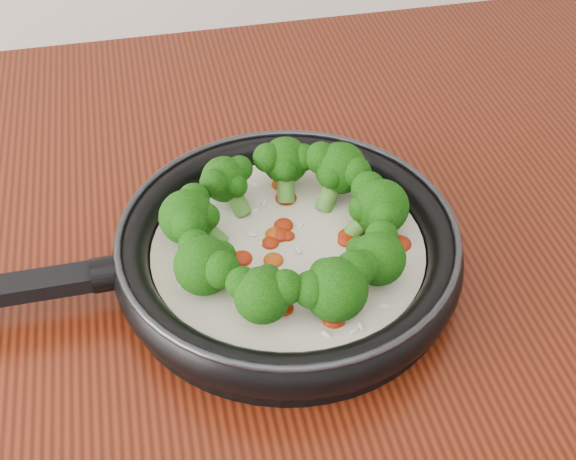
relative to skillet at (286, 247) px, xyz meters
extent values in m
cylinder|color=black|center=(0.00, 0.00, -0.03)|extent=(0.29, 0.29, 0.01)
torus|color=black|center=(0.00, 0.00, 0.00)|extent=(0.30, 0.30, 0.03)
torus|color=#2D2D33|center=(0.00, 0.00, 0.02)|extent=(0.29, 0.29, 0.01)
cube|color=black|center=(-0.23, 0.00, 0.00)|extent=(0.17, 0.03, 0.01)
cylinder|color=black|center=(-0.15, 0.00, 0.00)|extent=(0.03, 0.03, 0.03)
cylinder|color=silver|center=(0.00, 0.00, -0.01)|extent=(0.24, 0.24, 0.02)
ellipsoid|color=#961E07|center=(0.02, -0.09, 0.00)|extent=(0.02, 0.02, 0.01)
ellipsoid|color=#961E07|center=(0.05, 0.00, 0.00)|extent=(0.02, 0.02, 0.01)
ellipsoid|color=#B4420B|center=(0.09, 0.01, 0.00)|extent=(0.02, 0.02, 0.01)
ellipsoid|color=#961E07|center=(0.05, 0.00, 0.00)|extent=(0.02, 0.02, 0.01)
ellipsoid|color=#961E07|center=(-0.04, -0.01, 0.00)|extent=(0.02, 0.02, 0.01)
ellipsoid|color=#B4420B|center=(-0.01, 0.02, 0.00)|extent=(0.02, 0.02, 0.01)
ellipsoid|color=#961E07|center=(0.00, 0.01, 0.00)|extent=(0.02, 0.02, 0.01)
ellipsoid|color=#961E07|center=(-0.01, 0.01, 0.00)|extent=(0.02, 0.02, 0.01)
ellipsoid|color=#B4420B|center=(0.09, 0.05, 0.00)|extent=(0.01, 0.01, 0.01)
ellipsoid|color=#961E07|center=(0.04, -0.03, 0.00)|extent=(0.03, 0.03, 0.01)
ellipsoid|color=#961E07|center=(0.01, 0.06, 0.00)|extent=(0.02, 0.02, 0.01)
ellipsoid|color=#B4420B|center=(-0.01, -0.01, 0.00)|extent=(0.02, 0.02, 0.01)
ellipsoid|color=#961E07|center=(-0.02, -0.07, 0.00)|extent=(0.02, 0.02, 0.01)
ellipsoid|color=#961E07|center=(0.00, 0.02, 0.00)|extent=(0.02, 0.02, 0.01)
ellipsoid|color=#B4420B|center=(0.08, -0.02, 0.00)|extent=(0.02, 0.02, 0.01)
ellipsoid|color=#961E07|center=(-0.08, 0.00, 0.00)|extent=(0.02, 0.02, 0.01)
ellipsoid|color=#961E07|center=(0.10, -0.02, 0.00)|extent=(0.03, 0.03, 0.01)
ellipsoid|color=#B4420B|center=(0.01, 0.08, 0.00)|extent=(0.02, 0.02, 0.01)
ellipsoid|color=#961E07|center=(0.07, -0.01, 0.00)|extent=(0.02, 0.02, 0.01)
ellipsoid|color=#961E07|center=(0.00, 0.03, 0.00)|extent=(0.02, 0.02, 0.01)
ellipsoid|color=white|center=(0.02, 0.02, 0.00)|extent=(0.01, 0.01, 0.00)
ellipsoid|color=white|center=(-0.02, 0.01, 0.00)|extent=(0.01, 0.01, 0.00)
ellipsoid|color=white|center=(0.02, -0.06, 0.00)|extent=(0.01, 0.01, 0.00)
ellipsoid|color=white|center=(-0.01, 0.06, 0.00)|extent=(0.01, 0.01, 0.00)
ellipsoid|color=white|center=(-0.02, -0.06, 0.00)|extent=(0.01, 0.01, 0.00)
ellipsoid|color=white|center=(0.05, 0.08, 0.00)|extent=(0.01, 0.00, 0.00)
ellipsoid|color=white|center=(0.04, 0.06, 0.00)|extent=(0.01, 0.01, 0.00)
ellipsoid|color=white|center=(0.03, -0.10, 0.00)|extent=(0.01, 0.01, 0.00)
ellipsoid|color=white|center=(0.06, -0.03, 0.00)|extent=(0.01, 0.01, 0.00)
ellipsoid|color=white|center=(-0.02, 0.05, 0.00)|extent=(0.01, 0.01, 0.00)
ellipsoid|color=white|center=(-0.03, 0.02, 0.00)|extent=(0.01, 0.01, 0.00)
ellipsoid|color=white|center=(-0.05, -0.04, 0.00)|extent=(0.01, 0.01, 0.00)
ellipsoid|color=white|center=(-0.01, 0.09, 0.00)|extent=(0.01, 0.01, 0.00)
ellipsoid|color=white|center=(0.01, -0.10, 0.00)|extent=(0.01, 0.01, 0.00)
ellipsoid|color=white|center=(-0.03, -0.03, 0.00)|extent=(0.01, 0.01, 0.00)
ellipsoid|color=white|center=(0.01, -0.04, 0.00)|extent=(0.01, 0.01, 0.00)
ellipsoid|color=white|center=(-0.09, -0.03, 0.00)|extent=(0.01, 0.01, 0.00)
ellipsoid|color=white|center=(0.02, 0.06, 0.00)|extent=(0.01, 0.01, 0.00)
ellipsoid|color=white|center=(-0.05, 0.02, 0.00)|extent=(0.01, 0.01, 0.00)
ellipsoid|color=white|center=(0.04, -0.10, 0.00)|extent=(0.00, 0.01, 0.00)
ellipsoid|color=white|center=(0.02, 0.07, 0.00)|extent=(0.01, 0.01, 0.00)
ellipsoid|color=white|center=(-0.03, 0.06, 0.00)|extent=(0.01, 0.01, 0.00)
ellipsoid|color=white|center=(-0.08, -0.01, 0.00)|extent=(0.01, 0.01, 0.00)
ellipsoid|color=white|center=(0.06, -0.08, 0.00)|extent=(0.01, 0.01, 0.00)
ellipsoid|color=white|center=(-0.05, -0.05, 0.00)|extent=(0.01, 0.01, 0.00)
ellipsoid|color=white|center=(0.01, -0.01, 0.00)|extent=(0.01, 0.01, 0.00)
cylinder|color=#529330|center=(0.07, 0.00, 0.01)|extent=(0.03, 0.02, 0.03)
sphere|color=black|center=(0.08, 0.01, 0.02)|extent=(0.05, 0.05, 0.05)
sphere|color=black|center=(0.08, 0.02, 0.03)|extent=(0.03, 0.03, 0.03)
sphere|color=black|center=(0.08, -0.01, 0.03)|extent=(0.03, 0.03, 0.03)
sphere|color=black|center=(0.07, 0.00, 0.03)|extent=(0.02, 0.02, 0.02)
cylinder|color=#529330|center=(0.05, 0.05, 0.01)|extent=(0.03, 0.03, 0.04)
sphere|color=black|center=(0.06, 0.06, 0.03)|extent=(0.05, 0.05, 0.05)
sphere|color=black|center=(0.05, 0.07, 0.04)|extent=(0.03, 0.03, 0.03)
sphere|color=black|center=(0.07, 0.05, 0.03)|extent=(0.03, 0.03, 0.03)
sphere|color=black|center=(0.05, 0.05, 0.03)|extent=(0.02, 0.02, 0.02)
cylinder|color=#529330|center=(0.01, 0.07, 0.01)|extent=(0.02, 0.03, 0.03)
sphere|color=black|center=(0.02, 0.08, 0.03)|extent=(0.04, 0.04, 0.04)
sphere|color=black|center=(0.00, 0.08, 0.03)|extent=(0.03, 0.03, 0.03)
sphere|color=black|center=(0.03, 0.08, 0.03)|extent=(0.03, 0.03, 0.03)
sphere|color=black|center=(0.01, 0.07, 0.03)|extent=(0.02, 0.02, 0.02)
cylinder|color=#529330|center=(-0.03, 0.06, 0.01)|extent=(0.03, 0.03, 0.03)
sphere|color=black|center=(-0.04, 0.07, 0.02)|extent=(0.04, 0.04, 0.04)
sphere|color=black|center=(-0.05, 0.06, 0.03)|extent=(0.03, 0.03, 0.03)
sphere|color=black|center=(-0.03, 0.08, 0.03)|extent=(0.02, 0.02, 0.02)
sphere|color=black|center=(-0.03, 0.06, 0.03)|extent=(0.02, 0.02, 0.02)
cylinder|color=#529330|center=(-0.06, 0.02, 0.01)|extent=(0.04, 0.02, 0.03)
sphere|color=black|center=(-0.08, 0.02, 0.03)|extent=(0.05, 0.05, 0.05)
sphere|color=black|center=(-0.08, 0.01, 0.04)|extent=(0.03, 0.03, 0.03)
sphere|color=black|center=(-0.07, 0.04, 0.03)|extent=(0.03, 0.03, 0.03)
sphere|color=black|center=(-0.06, 0.02, 0.03)|extent=(0.02, 0.02, 0.02)
cylinder|color=#529330|center=(-0.06, -0.03, 0.01)|extent=(0.03, 0.03, 0.03)
sphere|color=black|center=(-0.07, -0.03, 0.02)|extent=(0.05, 0.05, 0.05)
sphere|color=black|center=(-0.06, -0.05, 0.03)|extent=(0.03, 0.03, 0.03)
sphere|color=black|center=(-0.08, -0.01, 0.03)|extent=(0.03, 0.03, 0.03)
sphere|color=black|center=(-0.06, -0.03, 0.03)|extent=(0.02, 0.02, 0.02)
cylinder|color=#529330|center=(-0.03, -0.06, 0.01)|extent=(0.03, 0.04, 0.03)
sphere|color=black|center=(-0.03, -0.07, 0.03)|extent=(0.04, 0.04, 0.04)
sphere|color=black|center=(-0.02, -0.08, 0.03)|extent=(0.03, 0.03, 0.03)
sphere|color=black|center=(-0.05, -0.06, 0.03)|extent=(0.03, 0.03, 0.03)
sphere|color=black|center=(-0.03, -0.06, 0.03)|extent=(0.02, 0.02, 0.02)
cylinder|color=#529330|center=(0.02, -0.06, 0.01)|extent=(0.02, 0.03, 0.03)
sphere|color=black|center=(0.02, -0.08, 0.02)|extent=(0.05, 0.05, 0.05)
sphere|color=black|center=(0.04, -0.07, 0.03)|extent=(0.03, 0.03, 0.03)
sphere|color=black|center=(0.00, -0.08, 0.03)|extent=(0.03, 0.03, 0.03)
sphere|color=black|center=(0.02, -0.06, 0.03)|extent=(0.03, 0.03, 0.03)
cylinder|color=#529330|center=(0.05, -0.04, 0.01)|extent=(0.03, 0.03, 0.03)
sphere|color=black|center=(0.06, -0.05, 0.02)|extent=(0.04, 0.04, 0.04)
sphere|color=black|center=(0.07, -0.04, 0.03)|extent=(0.03, 0.03, 0.03)
sphere|color=black|center=(0.05, -0.06, 0.03)|extent=(0.03, 0.03, 0.03)
sphere|color=black|center=(0.05, -0.04, 0.03)|extent=(0.02, 0.02, 0.02)
camera|label=1|loc=(-0.10, -0.46, 0.45)|focal=47.45mm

